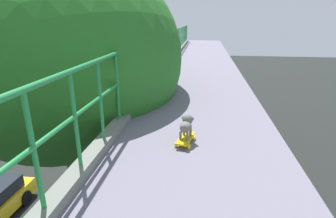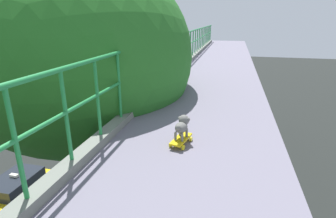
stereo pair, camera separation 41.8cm
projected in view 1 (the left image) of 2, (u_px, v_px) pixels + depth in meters
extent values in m
cube|color=slate|center=(66.00, 188.00, 2.65)|extent=(0.20, 37.45, 0.12)
cylinder|color=#228540|center=(49.00, 80.00, 2.29)|extent=(0.06, 37.45, 0.06)
cylinder|color=#228540|center=(57.00, 130.00, 2.44)|extent=(0.04, 37.45, 0.04)
cylinder|color=#228540|center=(34.00, 153.00, 2.12)|extent=(0.04, 0.04, 1.05)
cylinder|color=#228540|center=(75.00, 121.00, 2.79)|extent=(0.04, 0.04, 1.05)
cylinder|color=#228540|center=(101.00, 101.00, 3.47)|extent=(0.04, 0.04, 1.05)
cylinder|color=#228540|center=(118.00, 87.00, 4.14)|extent=(0.04, 0.04, 1.05)
cylinder|color=#228540|center=(130.00, 78.00, 4.81)|extent=(0.04, 0.04, 1.05)
cylinder|color=#228540|center=(139.00, 70.00, 5.48)|extent=(0.04, 0.04, 1.05)
cylinder|color=#228540|center=(146.00, 65.00, 6.16)|extent=(0.04, 0.04, 1.05)
cylinder|color=#228540|center=(152.00, 60.00, 6.83)|extent=(0.04, 0.04, 1.05)
cylinder|color=#228540|center=(157.00, 56.00, 7.50)|extent=(0.04, 0.04, 1.05)
cylinder|color=#228540|center=(161.00, 53.00, 8.17)|extent=(0.04, 0.04, 1.05)
cylinder|color=#228540|center=(164.00, 51.00, 8.85)|extent=(0.04, 0.04, 1.05)
cylinder|color=#228540|center=(167.00, 48.00, 9.52)|extent=(0.04, 0.04, 1.05)
cylinder|color=#228540|center=(170.00, 46.00, 10.19)|extent=(0.04, 0.04, 1.05)
cylinder|color=#228540|center=(172.00, 45.00, 10.86)|extent=(0.04, 0.04, 1.05)
cylinder|color=#228540|center=(174.00, 43.00, 11.53)|extent=(0.04, 0.04, 1.05)
cylinder|color=#228540|center=(176.00, 42.00, 12.21)|extent=(0.04, 0.04, 1.05)
cylinder|color=#228540|center=(177.00, 40.00, 12.88)|extent=(0.04, 0.04, 1.05)
cylinder|color=#228540|center=(178.00, 39.00, 13.55)|extent=(0.04, 0.04, 1.05)
cylinder|color=#228540|center=(180.00, 38.00, 14.22)|extent=(0.04, 0.04, 1.05)
cylinder|color=#228540|center=(181.00, 37.00, 14.90)|extent=(0.04, 0.04, 1.05)
cylinder|color=#228540|center=(182.00, 37.00, 15.57)|extent=(0.04, 0.04, 1.05)
cylinder|color=#228540|center=(183.00, 36.00, 16.24)|extent=(0.04, 0.04, 1.05)
cylinder|color=#228540|center=(184.00, 35.00, 16.91)|extent=(0.04, 0.04, 1.05)
cylinder|color=#228540|center=(185.00, 34.00, 17.59)|extent=(0.04, 0.04, 1.05)
cylinder|color=#228540|center=(185.00, 34.00, 18.26)|extent=(0.04, 0.04, 1.05)
cylinder|color=#228540|center=(186.00, 33.00, 18.93)|extent=(0.04, 0.04, 1.05)
cylinder|color=#228540|center=(187.00, 33.00, 19.60)|extent=(0.04, 0.04, 1.05)
cylinder|color=black|center=(25.00, 198.00, 12.02)|extent=(0.18, 0.65, 0.65)
cube|color=navy|center=(107.00, 87.00, 25.06)|extent=(2.60, 11.68, 3.28)
cube|color=black|center=(106.00, 81.00, 24.87)|extent=(2.62, 10.74, 0.70)
cylinder|color=black|center=(131.00, 91.00, 29.20)|extent=(0.28, 0.96, 0.96)
cylinder|color=black|center=(110.00, 90.00, 29.51)|extent=(0.28, 0.96, 0.96)
cylinder|color=black|center=(109.00, 113.00, 22.36)|extent=(0.28, 0.96, 0.96)
cylinder|color=black|center=(81.00, 112.00, 22.67)|extent=(0.28, 0.96, 0.96)
cylinder|color=#4D3D29|center=(83.00, 211.00, 7.58)|extent=(0.53, 0.53, 5.68)
ellipsoid|color=#276C24|center=(64.00, 58.00, 6.16)|extent=(5.50, 5.50, 4.79)
cube|color=gold|center=(185.00, 138.00, 3.70)|extent=(0.25, 0.48, 0.02)
cylinder|color=yellow|center=(194.00, 138.00, 3.82)|extent=(0.04, 0.07, 0.07)
cylinder|color=yellow|center=(182.00, 136.00, 3.88)|extent=(0.04, 0.07, 0.07)
cylinder|color=yellow|center=(189.00, 147.00, 3.56)|extent=(0.04, 0.07, 0.07)
cylinder|color=yellow|center=(176.00, 145.00, 3.61)|extent=(0.04, 0.07, 0.07)
cylinder|color=slate|center=(190.00, 132.00, 3.74)|extent=(0.04, 0.04, 0.12)
cylinder|color=slate|center=(184.00, 131.00, 3.77)|extent=(0.04, 0.04, 0.12)
cylinder|color=slate|center=(187.00, 137.00, 3.59)|extent=(0.04, 0.04, 0.12)
cylinder|color=slate|center=(180.00, 136.00, 3.62)|extent=(0.04, 0.04, 0.12)
ellipsoid|color=slate|center=(186.00, 127.00, 3.65)|extent=(0.20, 0.26, 0.15)
sphere|color=slate|center=(188.00, 119.00, 3.71)|extent=(0.15, 0.15, 0.15)
ellipsoid|color=#5F6551|center=(189.00, 119.00, 3.77)|extent=(0.06, 0.08, 0.05)
sphere|color=slate|center=(192.00, 119.00, 3.69)|extent=(0.06, 0.06, 0.06)
sphere|color=slate|center=(184.00, 118.00, 3.72)|extent=(0.06, 0.06, 0.06)
sphere|color=slate|center=(183.00, 127.00, 3.53)|extent=(0.07, 0.07, 0.07)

